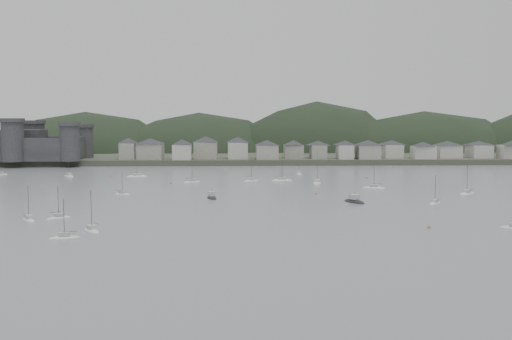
{
  "coord_description": "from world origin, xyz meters",
  "views": [
    {
      "loc": [
        -7.92,
        -128.88,
        23.53
      ],
      "look_at": [
        0.0,
        75.0,
        6.0
      ],
      "focal_mm": 39.95,
      "sensor_mm": 36.0,
      "label": 1
    }
  ],
  "objects": [
    {
      "name": "ground",
      "position": [
        0.0,
        0.0,
        0.0
      ],
      "size": [
        900.0,
        900.0,
        0.0
      ],
      "primitive_type": "plane",
      "color": "slate",
      "rests_on": "ground"
    },
    {
      "name": "forested_ridge",
      "position": [
        4.83,
        269.4,
        -11.28
      ],
      "size": [
        851.55,
        103.94,
        102.57
      ],
      "color": "black",
      "rests_on": "ground"
    },
    {
      "name": "castle",
      "position": [
        -120.0,
        179.8,
        10.96
      ],
      "size": [
        66.0,
        43.0,
        20.0
      ],
      "color": "#2F2E31",
      "rests_on": "far_shore_land"
    },
    {
      "name": "moored_fleet",
      "position": [
        -22.89,
        64.5,
        0.18
      ],
      "size": [
        260.29,
        143.46,
        13.22
      ],
      "color": "silver",
      "rests_on": "ground"
    },
    {
      "name": "mooring_buoys",
      "position": [
        -11.4,
        63.48,
        0.15
      ],
      "size": [
        124.42,
        121.69,
        0.7
      ],
      "color": "#AC6B39",
      "rests_on": "ground"
    },
    {
      "name": "motor_launch_far",
      "position": [
        -14.76,
        43.93,
        0.3
      ],
      "size": [
        4.21,
        7.25,
        3.65
      ],
      "rotation": [
        0.0,
        0.0,
        3.41
      ],
      "color": "black",
      "rests_on": "ground"
    },
    {
      "name": "far_shore_land",
      "position": [
        0.0,
        295.0,
        1.5
      ],
      "size": [
        900.0,
        250.0,
        3.0
      ],
      "primitive_type": "cube",
      "color": "#383D2D",
      "rests_on": "ground"
    },
    {
      "name": "motor_launch_near",
      "position": [
        27.0,
        33.79,
        0.29
      ],
      "size": [
        6.56,
        9.1,
        4.04
      ],
      "rotation": [
        0.0,
        0.0,
        0.45
      ],
      "color": "black",
      "rests_on": "ground"
    },
    {
      "name": "waterfront_town",
      "position": [
        50.59,
        183.34,
        8.66
      ],
      "size": [
        451.48,
        28.46,
        12.92
      ],
      "color": "gray",
      "rests_on": "far_shore_land"
    }
  ]
}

